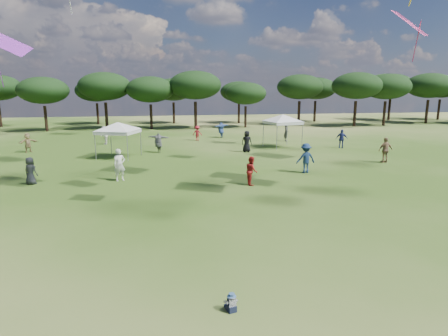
% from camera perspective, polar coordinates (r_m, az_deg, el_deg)
% --- Properties ---
extents(tree_line, '(108.78, 17.63, 7.77)m').
position_cam_1_polar(tree_line, '(53.55, -5.75, 12.13)').
color(tree_line, black).
rests_on(tree_line, ground).
extents(tent_left, '(5.13, 5.13, 3.02)m').
position_cam_1_polar(tent_left, '(29.66, -15.90, 6.49)').
color(tent_left, gray).
rests_on(tent_left, ground).
extents(tent_right, '(5.42, 5.42, 3.27)m').
position_cam_1_polar(tent_right, '(34.07, 8.97, 7.86)').
color(tent_right, gray).
rests_on(tent_right, ground).
extents(toddler, '(0.34, 0.36, 0.46)m').
position_cam_1_polar(toddler, '(9.42, 1.13, -19.87)').
color(toddler, black).
rests_on(toddler, ground).
extents(festival_crowd, '(28.38, 21.79, 1.86)m').
position_cam_1_polar(festival_crowd, '(30.51, -5.49, 3.73)').
color(festival_crowd, beige).
rests_on(festival_crowd, ground).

